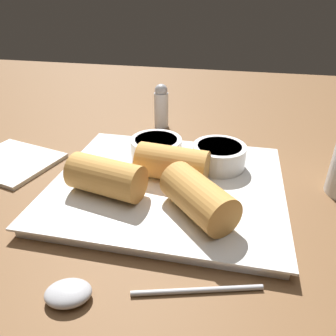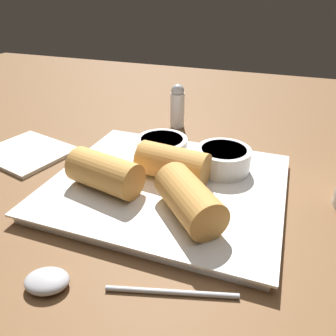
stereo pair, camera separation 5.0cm
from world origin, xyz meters
The scene contains 10 objects.
table_surface centered at (0.00, 0.00, 1.00)cm, with size 180.00×140.00×2.00cm.
serving_plate centered at (2.92, 0.35, 2.76)cm, with size 29.70×25.72×1.50cm.
roll_front_left centered at (-4.24, -4.03, 5.78)cm, with size 10.26×6.39×4.56cm.
roll_front_right centered at (7.35, -5.70, 5.78)cm, with size 9.61×9.79×4.56cm.
roll_back_left centered at (2.93, 0.91, 5.78)cm, with size 10.17×5.57×4.56cm.
dipping_bowl_near centered at (-0.43, 5.83, 5.24)cm, with size 7.43×7.43×3.19cm.
dipping_bowl_far centered at (9.09, 5.55, 5.24)cm, with size 7.43×7.43×3.19cm.
spoon centered at (-0.47, -18.09, 2.65)cm, with size 19.19×6.94×1.43cm.
napkin centered at (-22.09, 2.43, 2.30)cm, with size 15.07×13.64×0.60cm.
salt_shaker centered at (-2.90, 21.69, 6.12)cm, with size 2.64×2.64×8.19cm.
Camera 1 is at (10.55, -35.60, 26.35)cm, focal length 35.00 mm.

